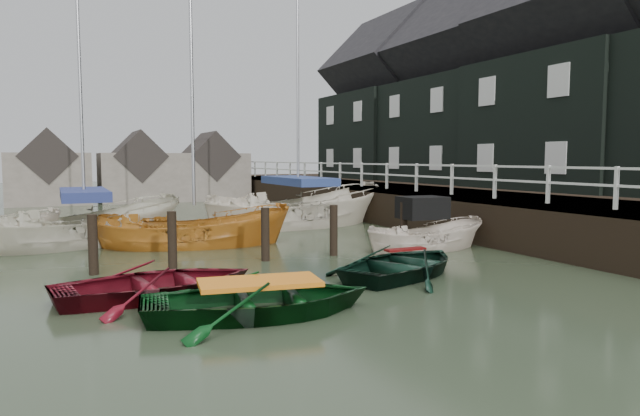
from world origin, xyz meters
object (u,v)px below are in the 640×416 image
rowboat_red (159,297)px  sailboat_c (195,245)px  rowboat_green (260,315)px  rowboat_dkgreen (405,275)px  motorboat (425,246)px  sailboat_b (86,242)px  sailboat_d (298,224)px

rowboat_red → sailboat_c: sailboat_c is taller
rowboat_green → sailboat_c: 8.30m
rowboat_red → sailboat_c: (2.11, 6.21, 0.02)m
rowboat_dkgreen → sailboat_c: size_ratio=0.34×
rowboat_green → rowboat_dkgreen: bearing=-58.1°
motorboat → rowboat_dkgreen: bearing=140.1°
sailboat_b → sailboat_c: size_ratio=1.10×
rowboat_green → motorboat: size_ratio=1.01×
rowboat_red → sailboat_b: size_ratio=0.32×
rowboat_red → rowboat_dkgreen: (5.51, -0.29, 0.00)m
rowboat_dkgreen → sailboat_d: size_ratio=0.29×
rowboat_dkgreen → sailboat_c: sailboat_c is taller
rowboat_green → rowboat_dkgreen: size_ratio=1.03×
rowboat_green → sailboat_c: sailboat_c is taller
rowboat_red → sailboat_d: (7.00, 9.58, 0.06)m
sailboat_d → rowboat_green: bearing=146.5°
sailboat_c → motorboat: bearing=-109.3°
sailboat_b → sailboat_c: 3.55m
motorboat → sailboat_c: size_ratio=0.35×
sailboat_d → sailboat_b: bearing=93.3°
rowboat_red → sailboat_b: bearing=-0.8°
rowboat_dkgreen → sailboat_c: bearing=1.3°
rowboat_dkgreen → sailboat_d: (1.50, 9.87, 0.06)m
motorboat → sailboat_c: bearing=60.6°
rowboat_green → sailboat_b: sailboat_b is taller
rowboat_dkgreen → rowboat_green: bearing=86.9°
rowboat_dkgreen → sailboat_b: bearing=11.2°
sailboat_c → sailboat_d: 5.94m
rowboat_red → sailboat_c: size_ratio=0.35×
sailboat_d → motorboat: bearing=-179.2°
sailboat_b → sailboat_c: bearing=-143.7°
sailboat_b → sailboat_d: 8.06m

